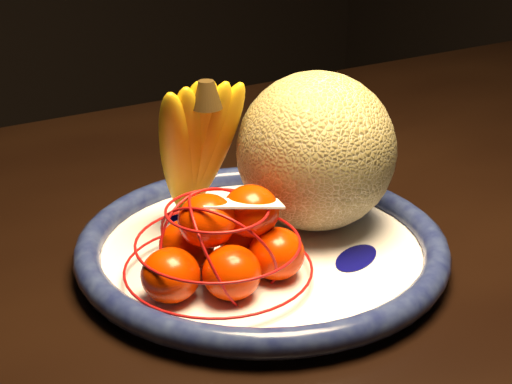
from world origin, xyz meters
TOP-DOWN VIEW (x-y plane):
  - dining_table at (-0.01, -0.06)m, footprint 1.57×1.00m
  - fruit_bowl at (-0.23, -0.13)m, footprint 0.36×0.36m
  - cantaloupe at (-0.15, -0.12)m, footprint 0.16×0.16m
  - banana_bunch at (-0.25, -0.05)m, footprint 0.12×0.11m
  - mandarin_bag at (-0.29, -0.16)m, footprint 0.22×0.22m
  - price_tag at (-0.28, -0.17)m, footprint 0.08×0.05m

SIDE VIEW (x-z plane):
  - dining_table at x=-0.01m, z-range 0.30..1.06m
  - fruit_bowl at x=-0.23m, z-range 0.76..0.79m
  - mandarin_bag at x=-0.29m, z-range 0.75..0.86m
  - price_tag at x=-0.28m, z-range 0.84..0.85m
  - cantaloupe at x=-0.15m, z-range 0.77..0.93m
  - banana_bunch at x=-0.25m, z-range 0.77..0.95m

